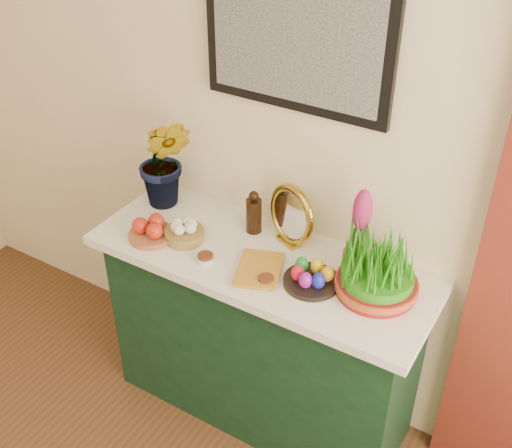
{
  "coord_description": "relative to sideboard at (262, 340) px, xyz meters",
  "views": [
    {
      "loc": [
        1.06,
        0.27,
        2.44
      ],
      "look_at": [
        0.04,
        1.95,
        1.07
      ],
      "focal_mm": 45.0,
      "sensor_mm": 36.0,
      "label": 1
    }
  ],
  "objects": [
    {
      "name": "sideboard",
      "position": [
        0.0,
        0.0,
        0.0
      ],
      "size": [
        1.3,
        0.45,
        0.85
      ],
      "primitive_type": "cube",
      "color": "#13361C",
      "rests_on": "ground"
    },
    {
      "name": "book",
      "position": [
        -0.04,
        -0.13,
        0.48
      ],
      "size": [
        0.22,
        0.26,
        0.03
      ],
      "primitive_type": "imported",
      "rotation": [
        0.0,
        0.0,
        0.35
      ],
      "color": "#BF8224",
      "rests_on": "tablecloth"
    },
    {
      "name": "garlic_basket",
      "position": [
        -0.33,
        -0.07,
        0.5
      ],
      "size": [
        0.22,
        0.22,
        0.09
      ],
      "color": "#9E7A40",
      "rests_on": "tablecloth"
    },
    {
      "name": "hyacinth_green",
      "position": [
        -0.55,
        0.11,
        0.75
      ],
      "size": [
        0.35,
        0.32,
        0.56
      ],
      "primitive_type": "imported",
      "rotation": [
        0.0,
        0.0,
        0.34
      ],
      "color": "#347D22",
      "rests_on": "tablecloth"
    },
    {
      "name": "tablecloth",
      "position": [
        0.0,
        0.0,
        0.45
      ],
      "size": [
        1.4,
        0.55,
        0.04
      ],
      "primitive_type": "cube",
      "color": "white",
      "rests_on": "sideboard"
    },
    {
      "name": "hyacinth_pink",
      "position": [
        0.36,
        0.1,
        0.63
      ],
      "size": [
        0.11,
        0.11,
        0.37
      ],
      "color": "#984D2D",
      "rests_on": "tablecloth"
    },
    {
      "name": "wheatgrass_sabzeh",
      "position": [
        0.47,
        0.02,
        0.57
      ],
      "size": [
        0.3,
        0.3,
        0.25
      ],
      "color": "maroon",
      "rests_on": "tablecloth"
    },
    {
      "name": "mirror",
      "position": [
        0.05,
        0.14,
        0.59
      ],
      "size": [
        0.26,
        0.15,
        0.26
      ],
      "color": "gold",
      "rests_on": "tablecloth"
    },
    {
      "name": "spice_dish_right",
      "position": [
        0.1,
        -0.14,
        0.48
      ],
      "size": [
        0.08,
        0.08,
        0.03
      ],
      "color": "silver",
      "rests_on": "tablecloth"
    },
    {
      "name": "vinegar_cruet",
      "position": [
        -0.12,
        0.13,
        0.55
      ],
      "size": [
        0.07,
        0.07,
        0.19
      ],
      "color": "black",
      "rests_on": "tablecloth"
    },
    {
      "name": "apple_bowl",
      "position": [
        -0.45,
        -0.13,
        0.5
      ],
      "size": [
        0.24,
        0.24,
        0.09
      ],
      "color": "#9B5B34",
      "rests_on": "tablecloth"
    },
    {
      "name": "spice_dish_left",
      "position": [
        -0.17,
        -0.15,
        0.48
      ],
      "size": [
        0.08,
        0.08,
        0.03
      ],
      "color": "silver",
      "rests_on": "tablecloth"
    },
    {
      "name": "egg_plate",
      "position": [
        0.24,
        -0.06,
        0.5
      ],
      "size": [
        0.26,
        0.26,
        0.09
      ],
      "color": "black",
      "rests_on": "tablecloth"
    }
  ]
}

